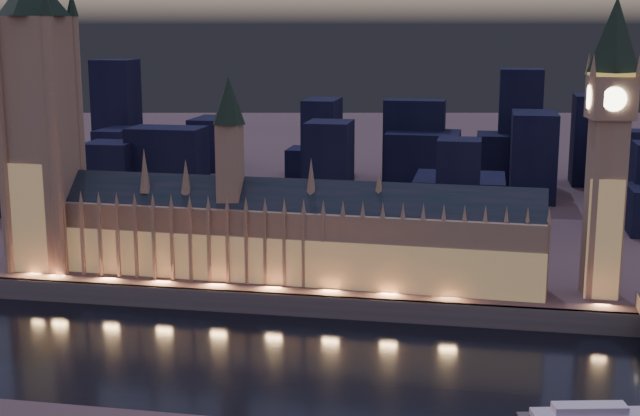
% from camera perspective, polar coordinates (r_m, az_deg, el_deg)
% --- Properties ---
extents(ground_plane, '(2000.00, 2000.00, 0.00)m').
position_cam_1_polar(ground_plane, '(293.30, -2.99, -9.41)').
color(ground_plane, black).
rests_on(ground_plane, ground).
extents(north_bank, '(2000.00, 960.00, 8.00)m').
position_cam_1_polar(north_bank, '(795.00, 5.86, 4.28)').
color(north_bank, '#523B3F').
rests_on(north_bank, ground).
extents(embankment_wall, '(2000.00, 2.50, 8.00)m').
position_cam_1_polar(embankment_wall, '(329.66, -1.31, -6.25)').
color(embankment_wall, '#4B4953').
rests_on(embankment_wall, ground).
extents(palace_of_westminster, '(202.00, 28.18, 78.00)m').
position_cam_1_polar(palace_of_westminster, '(345.84, -2.67, -1.56)').
color(palace_of_westminster, '#996E53').
rests_on(palace_of_westminster, north_bank).
extents(victoria_tower, '(31.68, 31.68, 130.62)m').
position_cam_1_polar(victoria_tower, '(373.07, -17.53, 6.15)').
color(victoria_tower, '#996E53').
rests_on(victoria_tower, north_bank).
extents(elizabeth_tower, '(18.00, 18.00, 113.51)m').
position_cam_1_polar(elizabeth_tower, '(332.25, 18.05, 5.22)').
color(elizabeth_tower, '#996E53').
rests_on(elizabeth_tower, north_bank).
extents(river_boat, '(38.68, 16.60, 4.50)m').
position_cam_1_polar(river_boat, '(258.61, 16.85, -12.54)').
color(river_boat, '#4B4953').
rests_on(river_boat, ground).
extents(city_backdrop, '(471.96, 215.63, 74.46)m').
position_cam_1_polar(city_backdrop, '(517.96, 7.64, 3.28)').
color(city_backdrop, black).
rests_on(city_backdrop, north_bank).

